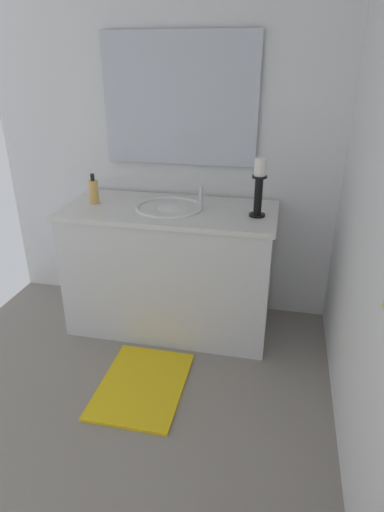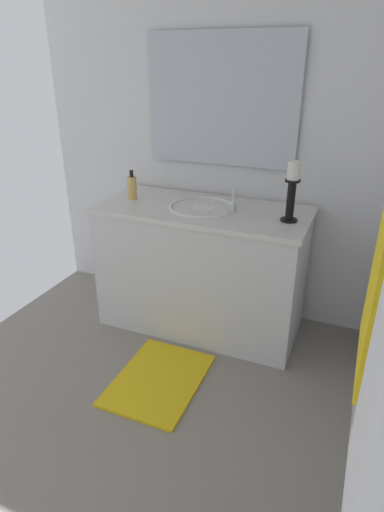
# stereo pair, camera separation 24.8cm
# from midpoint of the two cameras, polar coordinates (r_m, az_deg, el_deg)

# --- Properties ---
(floor) EXTENTS (3.17, 2.23, 0.02)m
(floor) POSITION_cam_midpoint_polar(r_m,az_deg,el_deg) (2.08, -20.00, -27.47)
(floor) COLOR gray
(floor) RESTS_ON ground
(wall_left) EXTENTS (0.04, 2.23, 2.45)m
(wall_left) POSITION_cam_midpoint_polar(r_m,az_deg,el_deg) (2.77, -6.44, 17.01)
(wall_left) COLOR white
(wall_left) RESTS_ON ground
(vanity_cabinet) EXTENTS (0.58, 1.27, 0.80)m
(vanity_cabinet) POSITION_cam_midpoint_polar(r_m,az_deg,el_deg) (2.68, -5.51, -1.78)
(vanity_cabinet) COLOR silver
(vanity_cabinet) RESTS_ON ground
(sink_basin) EXTENTS (0.40, 0.40, 0.24)m
(sink_basin) POSITION_cam_midpoint_polar(r_m,az_deg,el_deg) (2.54, -5.82, 5.50)
(sink_basin) COLOR white
(sink_basin) RESTS_ON vanity_cabinet
(mirror) EXTENTS (0.02, 0.94, 0.75)m
(mirror) POSITION_cam_midpoint_polar(r_m,az_deg,el_deg) (2.67, -4.51, 19.96)
(mirror) COLOR silver
(candle_holder_tall) EXTENTS (0.09, 0.09, 0.32)m
(candle_holder_tall) POSITION_cam_midpoint_polar(r_m,az_deg,el_deg) (2.34, 5.94, 9.26)
(candle_holder_tall) COLOR black
(candle_holder_tall) RESTS_ON vanity_cabinet
(soap_bottle) EXTENTS (0.06, 0.06, 0.18)m
(soap_bottle) POSITION_cam_midpoint_polar(r_m,az_deg,el_deg) (2.68, -15.63, 8.27)
(soap_bottle) COLOR #E5B259
(soap_bottle) RESTS_ON vanity_cabinet
(bath_mat) EXTENTS (0.60, 0.44, 0.02)m
(bath_mat) POSITION_cam_midpoint_polar(r_m,az_deg,el_deg) (2.41, -9.72, -16.76)
(bath_mat) COLOR yellow
(bath_mat) RESTS_ON ground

